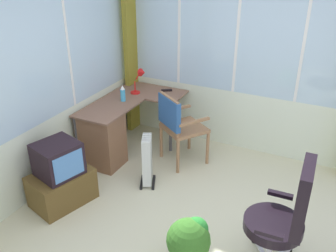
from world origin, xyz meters
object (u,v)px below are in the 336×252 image
object	(u,v)px
desk_lamp	(141,77)
office_chair	(286,215)
desk	(107,134)
potted_plant	(189,241)
space_heater	(147,159)
tv_remote	(167,90)
spray_bottle	(123,93)
tv_on_stand	(61,177)
wooden_armchair	(176,121)

from	to	relation	value
desk_lamp	office_chair	world-z (taller)	office_chair
desk	potted_plant	size ratio (longest dim) A/B	2.82
desk_lamp	space_heater	distance (m)	1.29
desk_lamp	tv_remote	size ratio (longest dim) A/B	2.24
tv_remote	space_heater	world-z (taller)	tv_remote
space_heater	desk_lamp	bearing A→B (deg)	32.91
office_chair	space_heater	xyz separation A→B (m)	(0.64, 1.66, -0.28)
spray_bottle	office_chair	xyz separation A→B (m)	(-1.20, -2.32, -0.23)
tv_remote	office_chair	world-z (taller)	office_chair
spray_bottle	potted_plant	world-z (taller)	spray_bottle
spray_bottle	tv_on_stand	world-z (taller)	spray_bottle
desk	space_heater	size ratio (longest dim) A/B	2.27
potted_plant	office_chair	bearing A→B (deg)	-64.55
desk	spray_bottle	distance (m)	0.56
desk	wooden_armchair	size ratio (longest dim) A/B	1.51
tv_remote	spray_bottle	distance (m)	0.68
desk_lamp	wooden_armchair	xyz separation A→B (m)	(-0.40, -0.72, -0.34)
space_heater	potted_plant	xyz separation A→B (m)	(-0.97, -0.95, -0.02)
desk	tv_remote	size ratio (longest dim) A/B	9.47
desk	potted_plant	xyz separation A→B (m)	(-1.17, -1.65, -0.10)
wooden_armchair	space_heater	xyz separation A→B (m)	(-0.55, 0.11, -0.28)
desk	space_heater	distance (m)	0.73
space_heater	desk	bearing A→B (deg)	74.31
tv_remote	space_heater	xyz separation A→B (m)	(-1.13, -0.31, -0.42)
tv_remote	tv_on_stand	bearing A→B (deg)	137.54
wooden_armchair	office_chair	distance (m)	1.95
desk	space_heater	world-z (taller)	desk
wooden_armchair	tv_on_stand	distance (m)	1.52
desk	wooden_armchair	distance (m)	0.91
tv_on_stand	space_heater	bearing A→B (deg)	-41.71
spray_bottle	tv_on_stand	xyz separation A→B (m)	(-1.30, -0.01, -0.51)
office_chair	spray_bottle	bearing A→B (deg)	62.74
desk	tv_remote	world-z (taller)	tv_remote
desk	desk_lamp	xyz separation A→B (m)	(0.75, -0.09, 0.54)
office_chair	tv_on_stand	distance (m)	2.33
desk_lamp	tv_remote	world-z (taller)	desk_lamp
office_chair	potted_plant	xyz separation A→B (m)	(-0.34, 0.71, -0.30)
spray_bottle	desk_lamp	bearing A→B (deg)	-7.14
tv_on_stand	space_heater	world-z (taller)	tv_on_stand
tv_remote	desk	bearing A→B (deg)	125.34
desk_lamp	wooden_armchair	distance (m)	0.89
potted_plant	desk	bearing A→B (deg)	54.75
desk_lamp	tv_on_stand	world-z (taller)	desk_lamp
wooden_armchair	tv_remote	bearing A→B (deg)	35.68
desk	spray_bottle	world-z (taller)	spray_bottle
spray_bottle	office_chair	world-z (taller)	office_chair
wooden_armchair	spray_bottle	bearing A→B (deg)	89.23
desk	potted_plant	world-z (taller)	desk
desk_lamp	spray_bottle	xyz separation A→B (m)	(-0.39, 0.05, -0.11)
tv_remote	spray_bottle	world-z (taller)	spray_bottle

